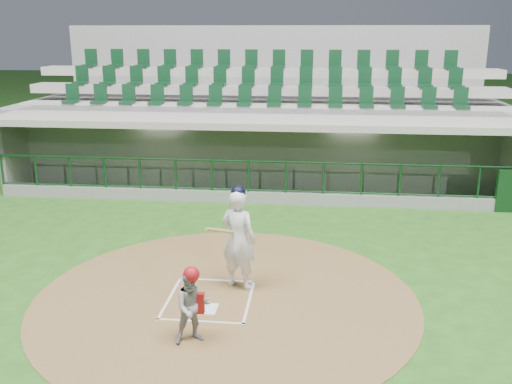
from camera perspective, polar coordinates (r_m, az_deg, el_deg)
ground at (r=11.15m, az=-4.41°, el=-10.03°), size 120.00×120.00×0.00m
dirt_circle at (r=10.92m, az=-3.02°, el=-10.54°), size 7.20×7.20×0.01m
home_plate at (r=10.52m, az=-5.11°, el=-11.57°), size 0.43×0.43×0.02m
batter_box_chalk at (r=10.88m, az=-4.70°, el=-10.63°), size 1.55×1.80×0.01m
dugout_structure at (r=18.20m, az=0.17°, el=3.51°), size 16.40×3.70×3.00m
seating_deck at (r=21.13m, az=0.85°, el=6.51°), size 17.00×6.72×5.15m
batter at (r=10.95m, az=-1.77°, el=-4.61°), size 0.96×0.99×2.06m
catcher at (r=9.29m, az=-6.37°, el=-11.19°), size 0.73×0.67×1.30m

